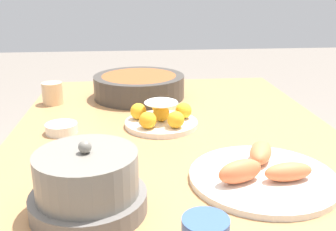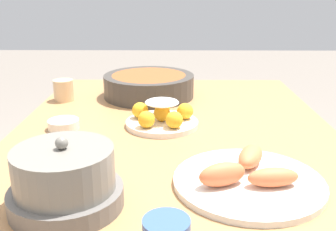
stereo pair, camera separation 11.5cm
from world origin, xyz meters
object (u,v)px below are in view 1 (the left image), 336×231
Objects in this scene: cake_plate at (161,117)px; warming_pot at (88,185)px; serving_bowl at (139,86)px; sauce_bowl at (61,128)px; cup_far at (53,93)px; dining_table at (175,160)px; seafood_platter at (262,173)px.

warming_pot reaches higher than cake_plate.
cake_plate is 0.65× the size of serving_bowl.
warming_pot is at bearing 159.16° from cake_plate.
sauce_bowl is at bearing 95.84° from cake_plate.
cup_far is (-0.06, 0.31, -0.01)m from serving_bowl.
warming_pot is (-0.78, 0.11, 0.01)m from serving_bowl.
warming_pot reaches higher than serving_bowl.
cup_far is at bearing 15.05° from warming_pot.
warming_pot is (-0.42, -0.12, 0.04)m from sauce_bowl.
serving_bowl is 0.78m from warming_pot.
dining_table is at bearing -92.16° from sauce_bowl.
sauce_bowl is 0.41× the size of warming_pot.
seafood_platter is 1.46× the size of warming_pot.
dining_table is 16.64× the size of cup_far.
cake_plate is at bearing -170.07° from serving_bowl.
sauce_bowl is at bearing 146.93° from serving_bowl.
seafood_platter reaches higher than sauce_bowl.
dining_table is 0.40m from serving_bowl.
dining_table is 4.00× the size of seafood_platter.
cake_plate is 2.41× the size of sauce_bowl.
serving_bowl is at bearing -8.38° from warming_pot.
cake_plate is 0.41m from seafood_platter.
cake_plate is (0.04, 0.04, 0.12)m from dining_table.
seafood_platter reaches higher than dining_table.
seafood_platter is at bearing -76.25° from warming_pot.
sauce_bowl is at bearing 55.35° from seafood_platter.
seafood_platter is (-0.32, -0.16, 0.11)m from dining_table.
cup_far is at bearing 41.45° from seafood_platter.
serving_bowl is 3.73× the size of sauce_bowl.
sauce_bowl is at bearing -165.68° from cup_far.
cake_plate is at bearing -126.36° from cup_far.
seafood_platter is at bearing -124.65° from sauce_bowl.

